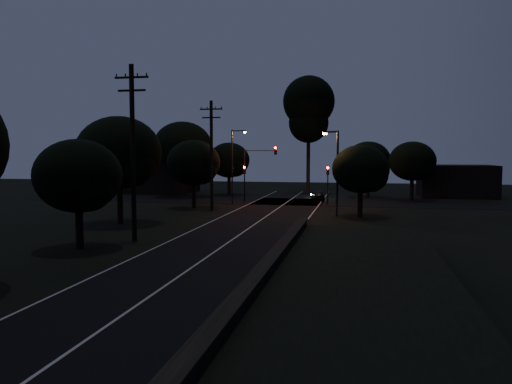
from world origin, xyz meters
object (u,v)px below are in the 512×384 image
at_px(tall_pine, 309,109).
at_px(utility_pole_mid, 133,150).
at_px(streetlight_b, 336,161).
at_px(streetlight_c, 335,167).
at_px(utility_pole_far, 211,154).
at_px(signal_left, 244,177).
at_px(streetlight_a, 234,161).
at_px(car, 318,196).
at_px(signal_right, 328,178).
at_px(signal_mast, 259,164).

bearing_deg(tall_pine, utility_pole_mid, -99.93).
relative_size(streetlight_b, streetlight_c, 1.07).
xyz_separation_m(utility_pole_far, signal_left, (1.40, 7.99, -2.65)).
relative_size(streetlight_a, streetlight_b, 1.00).
bearing_deg(tall_pine, car, -78.36).
xyz_separation_m(utility_pole_mid, signal_right, (10.60, 24.99, -2.90)).
relative_size(signal_right, streetlight_c, 0.55).
relative_size(streetlight_b, car, 2.41).
bearing_deg(utility_pole_far, signal_right, 37.00).
bearing_deg(signal_mast, streetlight_c, -48.81).
height_order(signal_left, signal_mast, signal_mast).
height_order(utility_pole_mid, utility_pole_far, utility_pole_mid).
xyz_separation_m(utility_pole_far, signal_right, (10.60, 7.99, -2.65)).
height_order(tall_pine, streetlight_c, tall_pine).
bearing_deg(tall_pine, streetlight_a, -110.36).
relative_size(signal_mast, car, 1.89).
distance_m(tall_pine, streetlight_a, 19.42).
bearing_deg(utility_pole_far, streetlight_b, 46.70).
bearing_deg(streetlight_a, streetlight_c, -35.69).
relative_size(tall_pine, signal_left, 3.92).
bearing_deg(streetlight_b, signal_left, -157.95).
distance_m(signal_left, streetlight_a, 2.77).
height_order(streetlight_a, car, streetlight_a).
distance_m(signal_right, streetlight_a, 10.26).
relative_size(streetlight_a, streetlight_c, 1.07).
relative_size(streetlight_c, car, 2.26).
xyz_separation_m(signal_left, streetlight_a, (-0.71, -1.99, 1.80)).
xyz_separation_m(streetlight_b, car, (-2.11, 0.32, -4.07)).
relative_size(tall_pine, car, 4.85).
height_order(utility_pole_mid, car, utility_pole_mid).
bearing_deg(streetlight_a, signal_right, 11.34).
height_order(utility_pole_mid, streetlight_b, utility_pole_mid).
relative_size(utility_pole_mid, signal_mast, 1.76).
height_order(tall_pine, streetlight_b, tall_pine).
xyz_separation_m(signal_left, streetlight_b, (9.91, 4.01, 1.80)).
height_order(utility_pole_far, signal_mast, utility_pole_far).
distance_m(signal_mast, streetlight_c, 13.28).
bearing_deg(streetlight_c, signal_right, 97.02).
bearing_deg(utility_pole_far, streetlight_a, 83.41).
relative_size(signal_left, signal_right, 1.00).
bearing_deg(car, signal_left, 17.05).
xyz_separation_m(streetlight_a, streetlight_c, (11.14, -8.00, -0.29)).
bearing_deg(utility_pole_far, tall_pine, 73.07).
height_order(signal_left, signal_right, same).
bearing_deg(streetlight_b, streetlight_c, -87.86).
bearing_deg(signal_right, streetlight_a, -168.66).
xyz_separation_m(signal_left, streetlight_c, (10.43, -9.99, 1.51)).
bearing_deg(tall_pine, streetlight_c, -79.07).
height_order(utility_pole_far, streetlight_a, utility_pole_far).
bearing_deg(tall_pine, utility_pole_far, -106.93).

